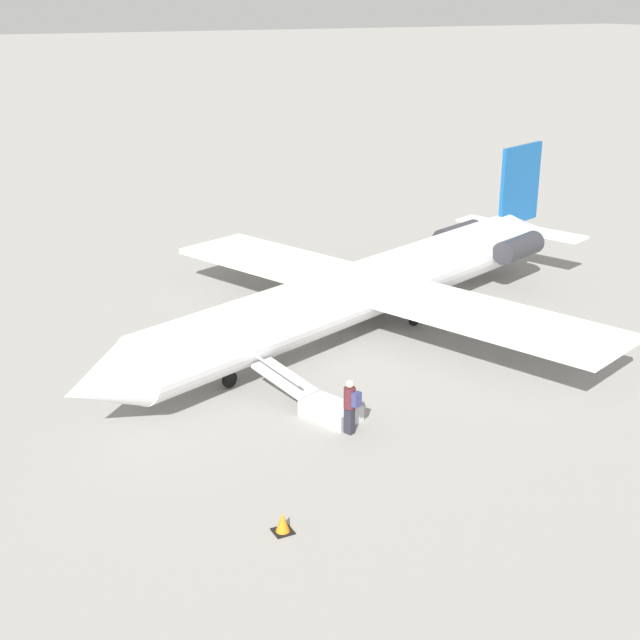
% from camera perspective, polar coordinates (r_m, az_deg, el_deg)
% --- Properties ---
extents(ground_plane, '(600.00, 600.00, 0.00)m').
position_cam_1_polar(ground_plane, '(34.90, 2.61, -0.85)').
color(ground_plane, gray).
extents(airplane_main, '(25.75, 20.09, 6.00)m').
position_cam_1_polar(airplane_main, '(34.92, 3.53, 2.26)').
color(airplane_main, white).
rests_on(airplane_main, ground).
extents(boarding_stairs, '(2.39, 4.11, 1.56)m').
position_cam_1_polar(boarding_stairs, '(28.12, 0.06, -5.41)').
color(boarding_stairs, '#B2B2B7').
rests_on(boarding_stairs, ground).
extents(passenger, '(0.44, 0.57, 1.74)m').
position_cam_1_polar(passenger, '(26.68, 1.96, -5.35)').
color(passenger, '#23232D').
rests_on(passenger, ground).
extents(traffic_cone_near_stairs, '(0.48, 0.48, 0.53)m').
position_cam_1_polar(traffic_cone_near_stairs, '(22.46, -2.40, -12.87)').
color(traffic_cone_near_stairs, black).
rests_on(traffic_cone_near_stairs, ground).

